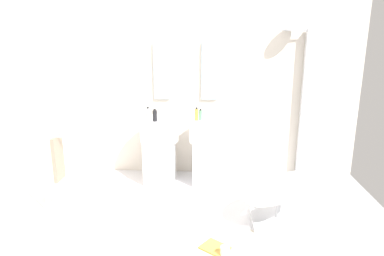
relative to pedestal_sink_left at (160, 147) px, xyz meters
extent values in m
cube|color=silver|center=(0.33, -1.23, -0.52)|extent=(4.80, 3.60, 0.04)
cube|color=beige|center=(0.33, 0.42, 0.80)|extent=(4.80, 0.10, 2.60)
cube|color=white|center=(0.00, 0.00, -0.21)|extent=(0.40, 0.40, 0.59)
cylinder|color=white|center=(0.00, 0.00, 0.24)|extent=(0.51, 0.51, 0.31)
cylinder|color=#B7BABF|center=(0.00, 0.14, 0.44)|extent=(0.02, 0.02, 0.10)
cube|color=white|center=(0.66, 0.00, -0.21)|extent=(0.40, 0.40, 0.59)
cylinder|color=white|center=(0.66, 0.00, 0.24)|extent=(0.51, 0.51, 0.31)
cylinder|color=#B7BABF|center=(0.66, 0.14, 0.44)|extent=(0.02, 0.02, 0.10)
cube|color=#8C9EA8|center=(0.00, 0.35, 0.99)|extent=(0.22, 0.03, 0.78)
cube|color=#8C9EA8|center=(0.66, 0.35, 0.99)|extent=(0.22, 0.03, 0.78)
cube|color=#B7BABF|center=(1.99, 0.30, 0.52)|extent=(0.14, 0.08, 2.05)
cylinder|color=#B7BABF|center=(1.84, 0.28, 1.53)|extent=(0.30, 0.02, 0.02)
cylinder|color=#B7BABF|center=(1.69, 0.25, 1.53)|extent=(0.24, 0.24, 0.02)
cube|color=#B7BABF|center=(1.43, -1.02, -0.47)|extent=(0.56, 0.50, 0.06)
cylinder|color=#B7BABF|center=(1.43, -1.02, -0.30)|extent=(0.05, 0.05, 0.34)
torus|color=white|center=(1.43, -1.02, -0.10)|extent=(1.09, 1.09, 0.49)
cylinder|color=#B7BABF|center=(-1.16, -0.94, -0.03)|extent=(0.03, 0.03, 0.95)
cylinder|color=#B7BABF|center=(-0.98, -0.94, 0.40)|extent=(0.36, 0.02, 0.02)
cube|color=gray|center=(-0.98, -0.94, 0.15)|extent=(0.04, 0.22, 0.50)
cube|color=beige|center=(0.90, -1.56, -0.50)|extent=(1.01, 0.72, 0.01)
cube|color=gold|center=(0.75, -1.56, -0.48)|extent=(0.32, 0.31, 0.02)
cylinder|color=white|center=(0.84, -1.67, -0.44)|extent=(0.09, 0.09, 0.10)
cylinder|color=#99999E|center=(-0.14, -0.02, 0.46)|extent=(0.05, 0.05, 0.14)
cylinder|color=black|center=(-0.14, -0.02, 0.54)|extent=(0.03, 0.03, 0.02)
cylinder|color=#C68C38|center=(0.51, -0.08, 0.47)|extent=(0.05, 0.05, 0.15)
cylinder|color=black|center=(0.51, -0.08, 0.56)|extent=(0.03, 0.03, 0.02)
cylinder|color=black|center=(-0.02, -0.16, 0.47)|extent=(0.06, 0.06, 0.14)
cylinder|color=black|center=(-0.02, -0.16, 0.55)|extent=(0.03, 0.03, 0.02)
cylinder|color=#59996B|center=(0.56, -0.08, 0.46)|extent=(0.04, 0.04, 0.13)
cylinder|color=black|center=(0.56, -0.08, 0.54)|extent=(0.02, 0.02, 0.02)
camera|label=1|loc=(0.69, -4.38, 1.43)|focal=31.95mm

